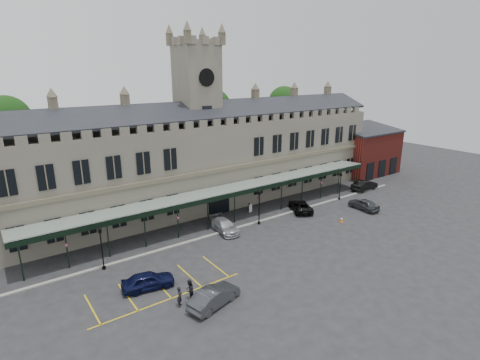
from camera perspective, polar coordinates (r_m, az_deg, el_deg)
ground at (r=43.47m, az=4.67°, el=-9.45°), size 140.00×140.00×0.00m
station_building at (r=53.70m, az=-6.17°, el=2.91°), size 60.00×10.36×17.30m
clock_tower at (r=52.63m, az=-6.44°, el=9.98°), size 5.60×5.60×24.80m
canopy at (r=47.99m, az=-1.02°, el=-3.72°), size 50.00×4.10×4.30m
brick_annex at (r=74.69m, az=18.47°, el=4.18°), size 12.40×8.36×9.23m
kerb at (r=47.37m, az=0.35°, el=-7.05°), size 60.00×0.40×0.12m
parking_markings at (r=35.84m, az=-11.75°, el=-15.85°), size 16.00×6.00×0.01m
tree_behind_left at (r=55.12m, az=-31.99°, el=7.60°), size 6.00×6.00×16.00m
tree_behind_mid at (r=64.41m, az=-4.12°, el=10.95°), size 6.00×6.00×16.00m
tree_behind_right at (r=74.01m, az=6.71°, el=11.59°), size 6.00×6.00×16.00m
lamp_post_left at (r=39.16m, az=-20.39°, el=-9.11°), size 0.44×0.44×4.62m
lamp_post_mid at (r=47.22m, az=2.96°, el=-3.60°), size 0.44×0.44×4.69m
lamp_post_right at (r=58.21m, az=15.05°, el=-0.47°), size 0.41×0.41×4.34m
traffic_cone at (r=50.43m, az=15.21°, el=-5.82°), size 0.43×0.43×0.69m
sign_board at (r=51.85m, az=1.63°, el=-4.34°), size 0.63×0.25×1.12m
bollard_left at (r=49.31m, az=-4.91°, el=-5.62°), size 0.17×0.17×0.95m
bollard_right at (r=52.83m, az=1.41°, el=-4.02°), size 0.17×0.17×0.96m
car_left_a at (r=35.69m, az=-13.83°, el=-14.65°), size 4.92×2.71×1.59m
car_left_b at (r=32.68m, az=-3.97°, el=-17.30°), size 5.21×2.96×1.62m
car_taxi at (r=45.82m, az=-2.41°, el=-6.97°), size 2.64×5.35×1.50m
car_van at (r=52.89m, az=9.19°, el=-3.93°), size 4.51×5.72×1.44m
car_right_a at (r=55.54m, az=18.32°, el=-3.52°), size 2.08×4.66×1.56m
car_right_b at (r=64.40m, az=18.44°, el=-0.75°), size 5.13×1.93×1.67m
person_a at (r=32.85m, az=-9.17°, el=-17.10°), size 0.74×0.79×1.81m
person_b at (r=33.55m, az=-7.71°, el=-16.23°), size 1.12×1.11×1.82m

